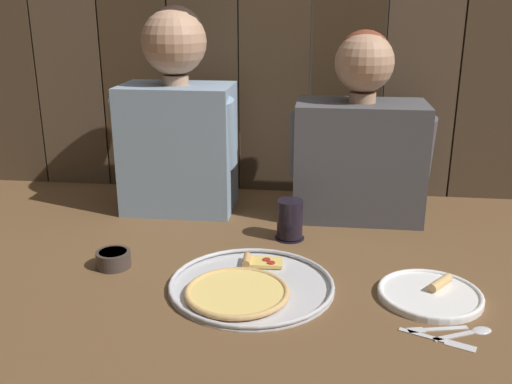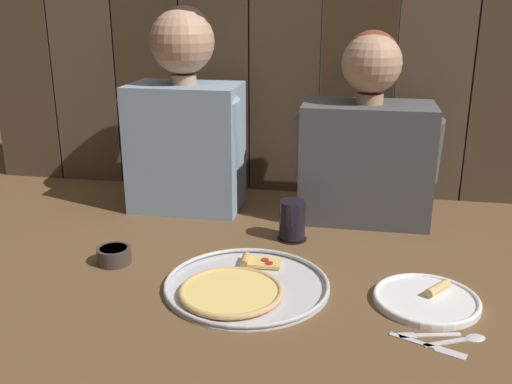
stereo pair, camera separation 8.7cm
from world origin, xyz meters
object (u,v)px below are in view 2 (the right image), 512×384
(dinner_plate, at_px, (427,299))
(drinking_glass, at_px, (292,221))
(diner_left, at_px, (185,116))
(diner_right, at_px, (367,140))
(pizza_tray, at_px, (242,286))
(dipping_bowl, at_px, (114,255))

(dinner_plate, bearing_deg, drinking_glass, 138.14)
(diner_left, distance_m, diner_right, 0.58)
(pizza_tray, distance_m, dipping_bowl, 0.37)
(pizza_tray, relative_size, drinking_glass, 3.43)
(dinner_plate, xyz_separation_m, dipping_bowl, (-0.79, 0.07, 0.01))
(dinner_plate, bearing_deg, dipping_bowl, 174.89)
(drinking_glass, bearing_deg, dinner_plate, -41.86)
(drinking_glass, xyz_separation_m, dipping_bowl, (-0.44, -0.24, -0.03))
(dinner_plate, distance_m, drinking_glass, 0.47)
(pizza_tray, height_order, diner_left, diner_left)
(diner_left, bearing_deg, diner_right, -0.06)
(drinking_glass, bearing_deg, pizza_tray, -103.91)
(drinking_glass, distance_m, diner_right, 0.35)
(dinner_plate, xyz_separation_m, diner_left, (-0.72, 0.53, 0.30))
(dinner_plate, relative_size, diner_right, 0.42)
(dinner_plate, bearing_deg, diner_left, 143.92)
(dipping_bowl, bearing_deg, dinner_plate, -5.11)
(pizza_tray, distance_m, drinking_glass, 0.34)
(pizza_tray, xyz_separation_m, drinking_glass, (0.08, 0.33, 0.05))
(pizza_tray, height_order, dipping_bowl, dipping_bowl)
(dipping_bowl, distance_m, diner_left, 0.54)
(pizza_tray, distance_m, dinner_plate, 0.43)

